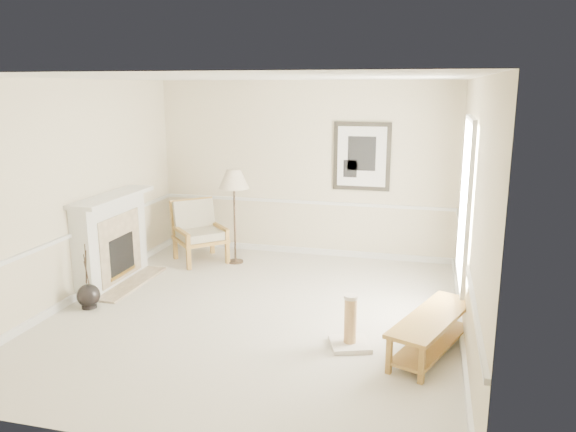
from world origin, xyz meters
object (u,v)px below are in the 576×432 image
object	(u,v)px
floor_vase	(89,296)
bench	(432,328)
scratching_post	(350,330)
armchair	(198,228)
floor_lamp	(234,182)

from	to	relation	value
floor_vase	bench	size ratio (longest dim) A/B	0.56
scratching_post	floor_vase	bearing A→B (deg)	175.70
armchair	bench	xyz separation A→B (m)	(3.76, -2.48, -0.24)
floor_vase	floor_lamp	bearing A→B (deg)	62.73
floor_vase	scratching_post	distance (m)	3.44
bench	scratching_post	size ratio (longest dim) A/B	2.59
floor_lamp	scratching_post	xyz separation A→B (m)	(2.25, -2.56, -1.15)
floor_vase	bench	xyz separation A→B (m)	(4.30, -0.18, 0.13)
floor_lamp	floor_vase	bearing A→B (deg)	-117.27
floor_lamp	bench	bearing A→B (deg)	-38.49
floor_lamp	bench	size ratio (longest dim) A/B	0.98
armchair	bench	distance (m)	4.51
floor_vase	floor_lamp	distance (m)	2.84
scratching_post	bench	bearing A→B (deg)	5.23
armchair	floor_lamp	distance (m)	1.03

